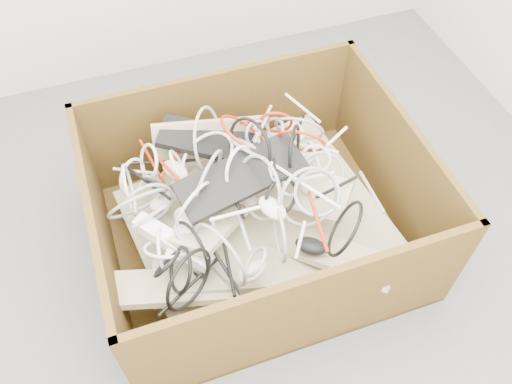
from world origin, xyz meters
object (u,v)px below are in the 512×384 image
object	(u,v)px
cardboard_box	(254,223)
power_strip_right	(173,242)
vga_plug	(338,190)
power_strip_left	(188,220)

from	to	relation	value
cardboard_box	power_strip_right	bearing A→B (deg)	-159.21
power_strip_right	vga_plug	world-z (taller)	power_strip_right
cardboard_box	power_strip_right	distance (m)	0.41
power_strip_left	cardboard_box	bearing A→B (deg)	-38.16
power_strip_right	power_strip_left	bearing A→B (deg)	89.87
power_strip_right	vga_plug	bearing A→B (deg)	51.82
cardboard_box	vga_plug	size ratio (longest dim) A/B	25.41
power_strip_left	power_strip_right	size ratio (longest dim) A/B	0.96
cardboard_box	power_strip_right	size ratio (longest dim) A/B	3.97
power_strip_left	power_strip_right	bearing A→B (deg)	168.45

